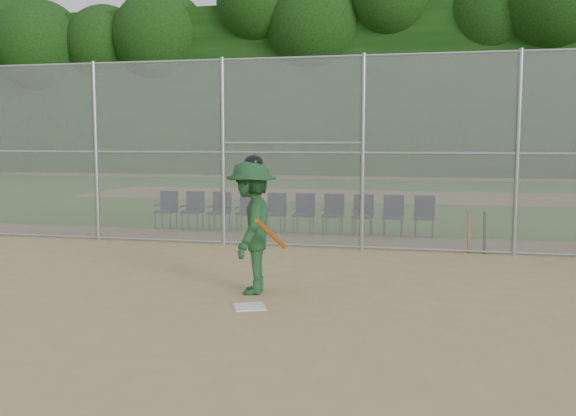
# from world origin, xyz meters

# --- Properties ---
(ground) EXTENTS (100.00, 100.00, 0.00)m
(ground) POSITION_xyz_m (0.00, 0.00, 0.00)
(ground) COLOR tan
(ground) RESTS_ON ground
(grass_strip) EXTENTS (100.00, 100.00, 0.00)m
(grass_strip) POSITION_xyz_m (0.00, 18.00, 0.01)
(grass_strip) COLOR #32671F
(grass_strip) RESTS_ON ground
(dirt_patch_far) EXTENTS (24.00, 24.00, 0.00)m
(dirt_patch_far) POSITION_xyz_m (0.00, 18.00, 0.01)
(dirt_patch_far) COLOR tan
(dirt_patch_far) RESTS_ON ground
(backstop_fence) EXTENTS (16.09, 0.09, 4.00)m
(backstop_fence) POSITION_xyz_m (0.00, 5.00, 2.07)
(backstop_fence) COLOR gray
(backstop_fence) RESTS_ON ground
(treeline) EXTENTS (81.00, 60.00, 11.00)m
(treeline) POSITION_xyz_m (0.00, 20.00, 5.50)
(treeline) COLOR black
(treeline) RESTS_ON ground
(home_plate) EXTENTS (0.54, 0.54, 0.02)m
(home_plate) POSITION_xyz_m (0.03, 0.02, 0.01)
(home_plate) COLOR silver
(home_plate) RESTS_ON ground
(batter_at_plate) EXTENTS (0.98, 1.44, 2.05)m
(batter_at_plate) POSITION_xyz_m (-0.18, 0.84, 0.99)
(batter_at_plate) COLOR #1B4523
(batter_at_plate) RESTS_ON ground
(spare_bats) EXTENTS (0.36, 0.30, 0.84)m
(spare_bats) POSITION_xyz_m (3.29, 5.16, 0.42)
(spare_bats) COLOR #D84C14
(spare_bats) RESTS_ON ground
(chair_0) EXTENTS (0.54, 0.52, 0.96)m
(chair_0) POSITION_xyz_m (-4.23, 7.03, 0.48)
(chair_0) COLOR #0E1336
(chair_0) RESTS_ON ground
(chair_1) EXTENTS (0.54, 0.52, 0.96)m
(chair_1) POSITION_xyz_m (-3.51, 7.03, 0.48)
(chair_1) COLOR #0E1336
(chair_1) RESTS_ON ground
(chair_2) EXTENTS (0.54, 0.52, 0.96)m
(chair_2) POSITION_xyz_m (-2.80, 7.03, 0.48)
(chair_2) COLOR #0E1336
(chair_2) RESTS_ON ground
(chair_3) EXTENTS (0.54, 0.52, 0.96)m
(chair_3) POSITION_xyz_m (-2.08, 7.03, 0.48)
(chair_3) COLOR #0E1336
(chair_3) RESTS_ON ground
(chair_4) EXTENTS (0.54, 0.52, 0.96)m
(chair_4) POSITION_xyz_m (-1.36, 7.03, 0.48)
(chair_4) COLOR #0E1336
(chair_4) RESTS_ON ground
(chair_5) EXTENTS (0.54, 0.52, 0.96)m
(chair_5) POSITION_xyz_m (-0.64, 7.03, 0.48)
(chair_5) COLOR #0E1336
(chair_5) RESTS_ON ground
(chair_6) EXTENTS (0.54, 0.52, 0.96)m
(chair_6) POSITION_xyz_m (0.08, 7.03, 0.48)
(chair_6) COLOR #0E1336
(chair_6) RESTS_ON ground
(chair_7) EXTENTS (0.54, 0.52, 0.96)m
(chair_7) POSITION_xyz_m (0.79, 7.03, 0.48)
(chair_7) COLOR #0E1336
(chair_7) RESTS_ON ground
(chair_8) EXTENTS (0.54, 0.52, 0.96)m
(chair_8) POSITION_xyz_m (1.51, 7.03, 0.48)
(chair_8) COLOR #0E1336
(chair_8) RESTS_ON ground
(chair_9) EXTENTS (0.54, 0.52, 0.96)m
(chair_9) POSITION_xyz_m (2.23, 7.03, 0.48)
(chair_9) COLOR #0E1336
(chair_9) RESTS_ON ground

